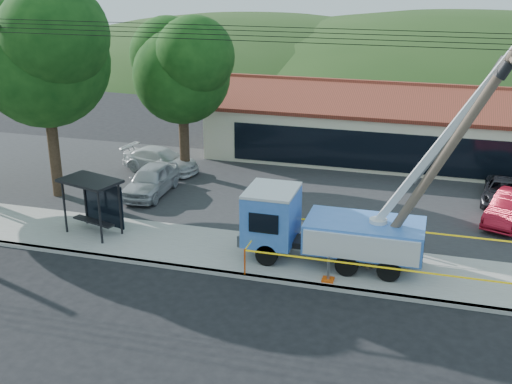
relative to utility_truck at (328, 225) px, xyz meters
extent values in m
plane|color=black|center=(-2.67, -4.18, -1.70)|extent=(120.00, 120.00, 0.00)
cube|color=gray|center=(-2.67, -2.08, -1.62)|extent=(60.00, 0.25, 0.15)
cube|color=gray|center=(-2.67, -0.18, -1.62)|extent=(60.00, 4.00, 0.15)
cube|color=#28282B|center=(-2.67, 7.82, -1.65)|extent=(60.00, 12.00, 0.10)
cube|color=beige|center=(1.33, 15.82, 0.00)|extent=(22.00, 8.00, 3.40)
cube|color=black|center=(1.33, 11.80, -0.27)|extent=(18.04, 0.08, 2.21)
cube|color=maroon|center=(1.33, 13.82, 2.20)|extent=(22.50, 4.53, 1.52)
cube|color=maroon|center=(1.33, 17.82, 2.20)|extent=(22.50, 4.53, 1.52)
cube|color=maroon|center=(1.33, 15.82, 2.85)|extent=(22.50, 0.30, 0.25)
cylinder|color=#332316|center=(-14.67, 3.82, 0.83)|extent=(0.56, 0.56, 5.06)
sphere|color=#0F370F|center=(-14.67, 3.82, 5.20)|extent=(6.30, 6.30, 6.30)
sphere|color=#0F370F|center=(-15.93, 4.66, 6.35)|extent=(5.04, 5.04, 5.04)
sphere|color=#0F370F|center=(-13.41, 2.98, 6.58)|extent=(5.04, 5.04, 5.04)
cylinder|color=#332316|center=(-9.67, 8.82, 0.39)|extent=(0.56, 0.56, 4.18)
sphere|color=#0F370F|center=(-9.67, 8.82, 4.00)|extent=(5.25, 5.25, 5.25)
sphere|color=#0F370F|center=(-10.72, 9.52, 4.95)|extent=(4.20, 4.20, 4.20)
sphere|color=#0F370F|center=(-8.62, 8.12, 5.14)|extent=(4.20, 4.20, 4.20)
ellipsoid|color=#203C16|center=(-17.67, 50.82, -1.70)|extent=(78.40, 56.00, 28.00)
ellipsoid|color=#203C16|center=(7.33, 50.82, -1.70)|extent=(89.60, 64.00, 32.00)
cylinder|color=black|center=(-2.67, -1.08, 7.17)|extent=(60.00, 0.02, 0.02)
cylinder|color=black|center=(-2.67, -0.58, 7.29)|extent=(60.00, 0.02, 0.02)
cylinder|color=black|center=(-2.67, -0.08, 7.41)|extent=(60.00, 0.02, 0.02)
cylinder|color=black|center=(-2.67, 0.32, 7.53)|extent=(60.00, 0.02, 0.02)
cylinder|color=black|center=(-2.21, -1.04, -1.10)|extent=(0.89, 0.30, 0.89)
cylinder|color=black|center=(-2.21, 1.04, -1.10)|extent=(0.89, 0.30, 0.89)
cylinder|color=black|center=(0.96, -1.04, -1.10)|extent=(0.89, 0.30, 0.89)
cylinder|color=black|center=(0.96, 1.04, -1.10)|extent=(0.89, 0.30, 0.89)
cylinder|color=black|center=(2.54, -1.04, -1.10)|extent=(0.89, 0.30, 0.89)
cylinder|color=black|center=(2.54, 1.04, -1.10)|extent=(0.89, 0.30, 0.89)
cube|color=black|center=(0.37, 0.00, -0.85)|extent=(6.53, 0.99, 0.25)
cube|color=#3B74D1|center=(-2.30, 0.00, 0.13)|extent=(1.98, 2.37, 2.08)
cube|color=silver|center=(-2.30, 0.00, 1.22)|extent=(1.98, 2.37, 0.12)
cube|color=black|center=(-3.24, 0.00, 0.28)|extent=(0.08, 1.78, 0.89)
cube|color=gray|center=(-3.34, 0.00, -0.66)|extent=(0.15, 2.28, 0.49)
cube|color=#3B74D1|center=(1.45, 0.00, -0.26)|extent=(4.55, 2.37, 1.19)
cylinder|color=silver|center=(1.95, 0.00, 0.18)|extent=(0.69, 0.69, 0.59)
cube|color=silver|center=(4.14, 0.00, 4.00)|extent=(4.61, 0.28, 7.28)
cube|color=gray|center=(4.44, 0.00, 4.25)|extent=(2.78, 0.18, 4.37)
cube|color=#EB4E0C|center=(0.37, -1.68, -1.51)|extent=(0.45, 0.45, 0.08)
cube|color=#EB4E0C|center=(2.94, 1.68, -1.51)|extent=(0.45, 0.45, 0.08)
cylinder|color=brown|center=(4.00, -0.16, 3.01)|extent=(4.97, 0.35, 9.27)
cube|color=brown|center=(5.92, -0.16, 6.78)|extent=(0.18, 1.99, 0.18)
cylinder|color=black|center=(5.70, 0.39, 6.45)|extent=(0.61, 0.40, 0.67)
cylinder|color=black|center=(5.70, -0.71, 6.45)|extent=(0.61, 0.40, 0.67)
cylinder|color=black|center=(-11.60, -0.39, -0.35)|extent=(0.12, 0.12, 2.39)
cylinder|color=black|center=(-9.51, -1.02, -0.35)|extent=(0.12, 0.12, 2.39)
cylinder|color=black|center=(-11.25, 0.76, -0.35)|extent=(0.12, 0.12, 2.39)
cylinder|color=black|center=(-9.16, 0.12, -0.35)|extent=(0.12, 0.12, 2.39)
cube|color=black|center=(-10.38, -0.13, 0.89)|extent=(2.94, 2.27, 0.12)
cube|color=black|center=(-10.19, 0.49, -0.35)|extent=(2.30, 0.74, 1.99)
cube|color=black|center=(-10.38, -0.13, -1.00)|extent=(2.21, 1.01, 0.08)
cylinder|color=#EB4E0C|center=(-2.80, -2.09, -1.01)|extent=(0.06, 0.06, 1.07)
cylinder|color=#EB4E0C|center=(-2.80, 1.55, -1.01)|extent=(0.06, 0.06, 1.07)
cube|color=yellow|center=(2.92, -2.09, -0.53)|extent=(11.44, 0.01, 0.06)
cube|color=yellow|center=(2.92, 1.55, -0.53)|extent=(11.44, 0.01, 0.06)
cube|color=yellow|center=(-2.80, -0.27, -0.53)|extent=(0.01, 3.64, 0.06)
imported|color=#AFB2B6|center=(-10.11, 5.26, -1.70)|extent=(1.92, 4.53, 1.53)
imported|color=#A41023|center=(7.43, 6.36, -1.70)|extent=(2.90, 4.57, 1.42)
imported|color=silver|center=(-11.20, 8.90, -1.70)|extent=(4.89, 2.71, 1.34)
imported|color=black|center=(7.27, 8.96, -1.70)|extent=(2.41, 4.40, 1.17)
camera|label=1|loc=(3.75, -23.19, 9.92)|focal=45.00mm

